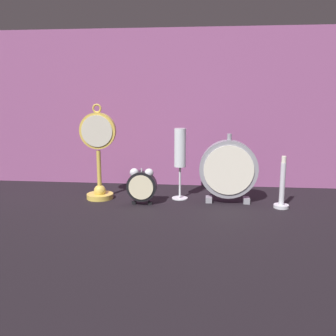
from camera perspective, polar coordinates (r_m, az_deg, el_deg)
ground_plane at (r=1.12m, az=-0.42°, el=-6.41°), size 4.00×4.00×0.00m
fabric_backdrop_drape at (r=1.40m, az=1.04°, el=8.98°), size 1.76×0.01×0.57m
pocket_watch_on_stand at (r=1.24m, az=-10.54°, el=1.77°), size 0.12×0.09×0.31m
alarm_clock_twin_bell at (r=1.17m, az=-4.03°, el=-2.55°), size 0.09×0.03×0.12m
mantel_clock_silver at (r=1.19m, az=9.19°, el=-0.24°), size 0.18×0.04×0.22m
champagne_flute at (r=1.21m, az=1.85°, el=2.29°), size 0.05×0.05×0.23m
brass_candlestick at (r=1.18m, az=16.98°, el=-3.29°), size 0.05×0.05×0.16m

